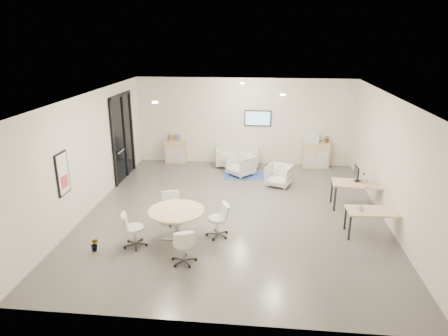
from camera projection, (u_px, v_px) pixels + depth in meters
name	position (u px, v px, depth m)	size (l,w,h in m)	color
room_shell	(235.00, 157.00, 10.54)	(9.60, 10.60, 4.80)	#5F5C57
glass_door	(123.00, 135.00, 13.32)	(0.09, 1.90, 2.85)	black
artwork	(63.00, 174.00, 9.43)	(0.05, 0.54, 1.04)	black
wall_tv	(258.00, 118.00, 14.65)	(0.98, 0.06, 0.58)	black
ceiling_spots	(230.00, 92.00, 10.84)	(3.14, 4.14, 0.03)	#FFEAC6
sideboard_left	(176.00, 152.00, 15.19)	(0.78, 0.41, 0.88)	tan
sideboard_right	(316.00, 155.00, 14.65)	(0.95, 0.46, 0.95)	tan
books	(174.00, 138.00, 15.02)	(0.45, 0.14, 0.22)	red
printer	(311.00, 138.00, 14.47)	(0.51, 0.43, 0.35)	white
loveseat	(237.00, 158.00, 14.85)	(1.60, 0.89, 0.58)	silver
blue_rug	(244.00, 175.00, 13.92)	(1.39, 0.93, 0.01)	#2F4691
armchair_left	(241.00, 164.00, 13.84)	(0.77, 0.73, 0.80)	silver
armchair_right	(279.00, 175.00, 12.88)	(0.74, 0.69, 0.76)	silver
desk_rear	(358.00, 186.00, 11.16)	(1.47, 0.83, 0.74)	tan
desk_front	(374.00, 213.00, 9.57)	(1.32, 0.70, 0.67)	tan
monitor	(357.00, 173.00, 11.21)	(0.20, 0.50, 0.44)	black
round_table	(176.00, 213.00, 9.30)	(1.31, 1.31, 0.80)	tan
meeting_chairs	(177.00, 225.00, 9.40)	(2.59, 2.59, 0.82)	white
plant_cabinet	(327.00, 140.00, 14.43)	(0.26, 0.29, 0.22)	#3F7F3F
plant_floor	(95.00, 248.00, 9.05)	(0.18, 0.33, 0.15)	#3F7F3F
cup	(361.00, 208.00, 9.52)	(0.13, 0.10, 0.13)	white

